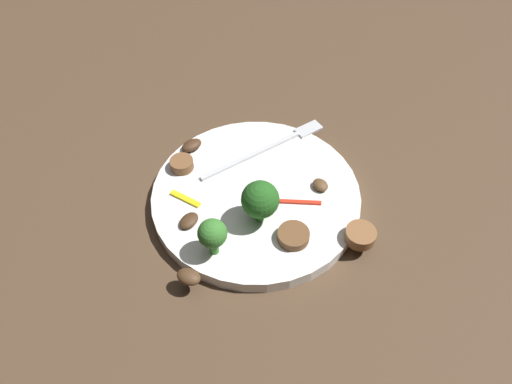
% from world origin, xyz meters
% --- Properties ---
extents(ground_plane, '(1.40, 1.40, 0.00)m').
position_xyz_m(ground_plane, '(0.00, 0.00, 0.00)').
color(ground_plane, '#4C3826').
extents(plate, '(0.25, 0.25, 0.02)m').
position_xyz_m(plate, '(0.00, 0.00, 0.01)').
color(plate, white).
rests_on(plate, ground_plane).
extents(fork, '(0.18, 0.06, 0.00)m').
position_xyz_m(fork, '(0.04, 0.07, 0.02)').
color(fork, silver).
rests_on(fork, plate).
extents(broccoli_floret_0, '(0.03, 0.03, 0.05)m').
position_xyz_m(broccoli_floret_0, '(-0.07, -0.07, 0.05)').
color(broccoli_floret_0, '#408630').
rests_on(broccoli_floret_0, plate).
extents(broccoli_floret_1, '(0.04, 0.04, 0.06)m').
position_xyz_m(broccoli_floret_1, '(-0.01, -0.04, 0.05)').
color(broccoli_floret_1, '#296420').
rests_on(broccoli_floret_1, plate).
extents(sausage_slice_0, '(0.05, 0.05, 0.01)m').
position_xyz_m(sausage_slice_0, '(0.02, -0.08, 0.02)').
color(sausage_slice_0, brown).
rests_on(sausage_slice_0, plate).
extents(sausage_slice_1, '(0.04, 0.04, 0.01)m').
position_xyz_m(sausage_slice_1, '(-0.08, 0.06, 0.02)').
color(sausage_slice_1, brown).
rests_on(sausage_slice_1, plate).
extents(sausage_slice_2, '(0.05, 0.05, 0.01)m').
position_xyz_m(sausage_slice_2, '(0.09, -0.10, 0.02)').
color(sausage_slice_2, brown).
rests_on(sausage_slice_2, plate).
extents(mushroom_0, '(0.03, 0.03, 0.01)m').
position_xyz_m(mushroom_0, '(-0.06, 0.09, 0.02)').
color(mushroom_0, '#422B19').
rests_on(mushroom_0, plate).
extents(mushroom_1, '(0.02, 0.02, 0.01)m').
position_xyz_m(mushroom_1, '(0.08, -0.01, 0.02)').
color(mushroom_1, brown).
rests_on(mushroom_1, plate).
extents(mushroom_2, '(0.03, 0.03, 0.01)m').
position_xyz_m(mushroom_2, '(-0.08, -0.02, 0.02)').
color(mushroom_2, '#422B19').
rests_on(mushroom_2, plate).
extents(mushroom_3, '(0.03, 0.03, 0.01)m').
position_xyz_m(mushroom_3, '(-0.10, -0.09, 0.02)').
color(mushroom_3, '#4C331E').
rests_on(mushroom_3, plate).
extents(pepper_strip_0, '(0.05, 0.02, 0.00)m').
position_xyz_m(pepper_strip_0, '(0.04, -0.03, 0.02)').
color(pepper_strip_0, red).
rests_on(pepper_strip_0, plate).
extents(pepper_strip_1, '(0.03, 0.03, 0.00)m').
position_xyz_m(pepper_strip_1, '(-0.08, 0.01, 0.02)').
color(pepper_strip_1, yellow).
rests_on(pepper_strip_1, plate).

